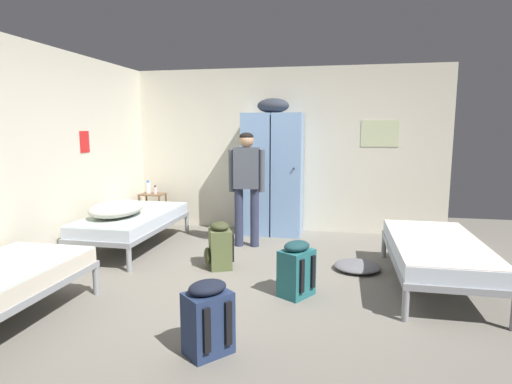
% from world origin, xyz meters
% --- Properties ---
extents(ground_plane, '(8.01, 8.01, 0.00)m').
position_xyz_m(ground_plane, '(0.00, 0.00, 0.00)').
color(ground_plane, slate).
extents(room_backdrop, '(4.96, 5.06, 2.56)m').
position_xyz_m(room_backdrop, '(-1.23, 1.26, 1.28)').
color(room_backdrop, beige).
rests_on(room_backdrop, ground_plane).
extents(locker_bank, '(0.90, 0.55, 2.07)m').
position_xyz_m(locker_bank, '(-0.14, 2.22, 0.97)').
color(locker_bank, '#7A9ECC').
rests_on(locker_bank, ground_plane).
extents(shelf_unit, '(0.38, 0.30, 0.57)m').
position_xyz_m(shelf_unit, '(-2.12, 2.20, 0.35)').
color(shelf_unit, brown).
rests_on(shelf_unit, ground_plane).
extents(bed_left_rear, '(0.90, 1.90, 0.49)m').
position_xyz_m(bed_left_rear, '(-1.87, 1.05, 0.38)').
color(bed_left_rear, gray).
rests_on(bed_left_rear, ground_plane).
extents(bed_right, '(0.90, 1.90, 0.49)m').
position_xyz_m(bed_right, '(1.87, 0.37, 0.38)').
color(bed_right, gray).
rests_on(bed_right, ground_plane).
extents(bedding_heap, '(0.62, 0.87, 0.20)m').
position_xyz_m(bedding_heap, '(-1.96, 0.80, 0.59)').
color(bedding_heap, '#B7B2A8').
rests_on(bedding_heap, bed_left_rear).
extents(person_traveler, '(0.50, 0.23, 1.57)m').
position_xyz_m(person_traveler, '(-0.37, 1.44, 0.95)').
color(person_traveler, '#2D334C').
rests_on(person_traveler, ground_plane).
extents(water_bottle, '(0.07, 0.07, 0.21)m').
position_xyz_m(water_bottle, '(-2.20, 2.22, 0.67)').
color(water_bottle, white).
rests_on(water_bottle, shelf_unit).
extents(lotion_bottle, '(0.05, 0.05, 0.14)m').
position_xyz_m(lotion_bottle, '(-2.05, 2.16, 0.63)').
color(lotion_bottle, beige).
rests_on(lotion_bottle, shelf_unit).
extents(backpack_olive, '(0.40, 0.39, 0.55)m').
position_xyz_m(backpack_olive, '(-0.49, 0.48, 0.26)').
color(backpack_olive, '#566038').
rests_on(backpack_olive, ground_plane).
extents(backpack_teal, '(0.41, 0.40, 0.55)m').
position_xyz_m(backpack_teal, '(0.48, -0.17, 0.26)').
color(backpack_teal, '#23666B').
rests_on(backpack_teal, ground_plane).
extents(backpack_navy, '(0.42, 0.42, 0.55)m').
position_xyz_m(backpack_navy, '(-0.04, -1.36, 0.26)').
color(backpack_navy, navy).
rests_on(backpack_navy, ground_plane).
extents(clothes_pile_grey, '(0.53, 0.52, 0.09)m').
position_xyz_m(clothes_pile_grey, '(1.10, 0.72, 0.05)').
color(clothes_pile_grey, slate).
rests_on(clothes_pile_grey, ground_plane).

